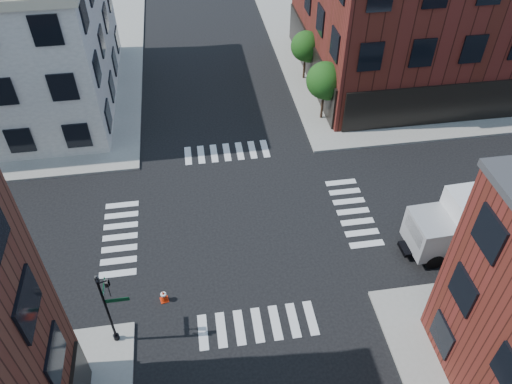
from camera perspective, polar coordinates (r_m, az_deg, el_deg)
The scene contains 8 objects.
ground at distance 29.80m, azimuth -1.89°, elevation -3.66°, with size 120.00×120.00×0.00m, color black.
sidewalk_ne at distance 52.14m, azimuth 19.35°, elevation 15.97°, with size 30.00×30.00×0.15m, color gray.
building_ne at distance 45.68m, azimuth 23.07°, elevation 19.58°, with size 25.00×16.00×12.00m, color #4B1A12.
tree_near at distance 36.88m, azimuth 7.95°, elevation 12.32°, with size 2.69×2.69×4.49m.
tree_far at distance 42.10m, azimuth 5.79°, elevation 16.09°, with size 2.43×2.43×4.07m.
signal_pole at distance 23.67m, azimuth -16.61°, elevation -12.07°, with size 1.29×1.24×4.60m.
box_truck at distance 30.04m, azimuth 24.75°, elevation -2.93°, with size 8.35×2.83×3.73m.
traffic_cone at distance 26.44m, azimuth -10.52°, elevation -11.59°, with size 0.48×0.48×0.76m.
Camera 1 is at (-2.14, -20.52, 21.50)m, focal length 35.00 mm.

